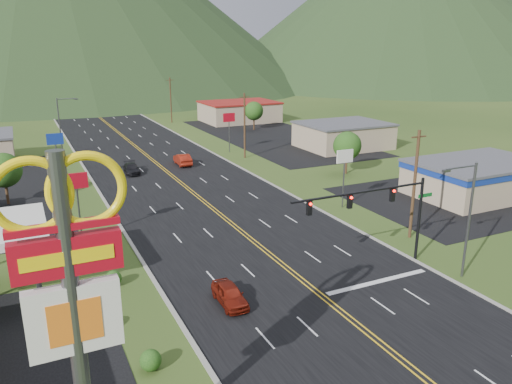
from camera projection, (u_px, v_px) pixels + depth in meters
name	position (u px, v px, depth m)	size (l,w,h in m)	color
pylon_sign	(71.00, 285.00, 17.06)	(4.32, 0.60, 14.00)	#59595E
traffic_signal	(381.00, 205.00, 38.29)	(13.10, 0.43, 7.00)	black
streetlight_east	(467.00, 213.00, 36.82)	(3.28, 0.25, 9.00)	#59595E
streetlight_west	(61.00, 122.00, 79.19)	(3.28, 0.25, 9.00)	#59595E
building_east_near	(478.00, 176.00, 58.41)	(15.40, 10.40, 4.10)	tan
building_east_mid	(343.00, 135.00, 85.19)	(14.40, 11.40, 4.30)	tan
building_east_far	(239.00, 111.00, 113.74)	(16.40, 12.40, 4.50)	tan
pole_sign_west_a	(77.00, 188.00, 43.71)	(2.00, 0.18, 6.40)	#59595E
pole_sign_west_b	(56.00, 144.00, 62.72)	(2.00, 0.18, 6.40)	#59595E
pole_sign_east_a	(345.00, 162.00, 53.17)	(2.00, 0.18, 6.40)	#59595E
pole_sign_east_b	(229.00, 121.00, 80.81)	(2.00, 0.18, 6.40)	#59595E
tree_west_a	(4.00, 170.00, 54.52)	(3.84, 3.84, 5.82)	#382314
tree_east_a	(347.00, 146.00, 67.59)	(3.84, 3.84, 5.82)	#382314
tree_east_b	(254.00, 111.00, 102.08)	(3.84, 3.84, 5.82)	#382314
utility_pole_a	(414.00, 184.00, 44.71)	(1.60, 0.28, 10.00)	#382314
utility_pole_b	(245.00, 125.00, 76.68)	(1.60, 0.28, 10.00)	#382314
utility_pole_c	(171.00, 100.00, 111.23)	(1.60, 0.28, 10.00)	#382314
utility_pole_d	(132.00, 86.00, 145.79)	(1.60, 0.28, 10.00)	#382314
mountain_ne	(402.00, 3.00, 228.43)	(180.00, 180.00, 70.00)	#1D3216
car_red_near	(230.00, 295.00, 34.15)	(1.63, 4.04, 1.38)	maroon
car_dark_mid	(132.00, 169.00, 68.42)	(1.87, 4.60, 1.33)	black
car_red_far	(183.00, 160.00, 73.28)	(1.73, 4.95, 1.63)	maroon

